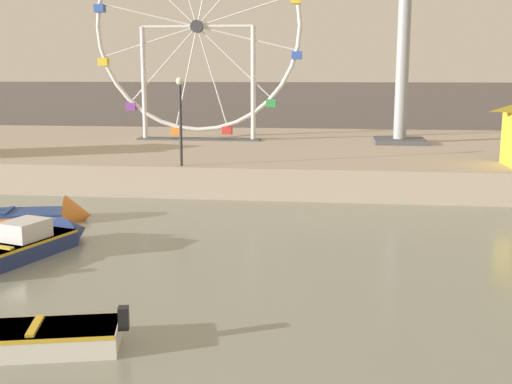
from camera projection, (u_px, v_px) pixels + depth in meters
The scene contains 7 objects.
quay_promenade at pixel (304, 155), 35.38m from camera, with size 110.00×19.46×1.34m, color tan.
distant_town_skyline at pixel (316, 109), 53.97m from camera, with size 140.00×3.00×4.40m, color #564C47.
motorboat_navy_blue at pixel (33, 242), 18.50m from camera, with size 2.66×5.36×1.38m.
motorboat_orange_hull at pixel (46, 215), 22.62m from camera, with size 4.36×2.35×1.43m.
ferris_wheel_white_frame at pixel (197, 30), 36.06m from camera, with size 11.93×1.20×12.41m.
drop_tower_steel_tower at pixel (405, 4), 34.14m from camera, with size 2.80×2.80×15.48m.
promenade_lamp_near at pixel (180, 108), 26.32m from camera, with size 0.32×0.32×3.68m.
Camera 1 is at (1.69, -5.89, 5.20)m, focal length 44.61 mm.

